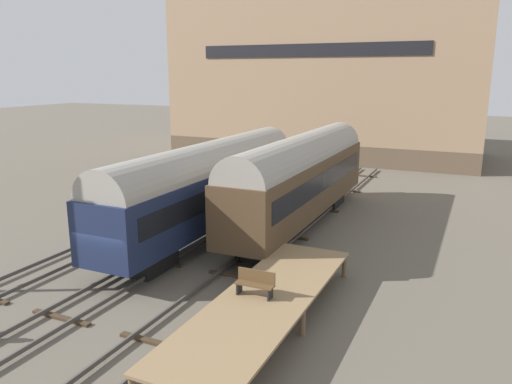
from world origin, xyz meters
The scene contains 9 objects.
ground_plane centered at (0.00, 0.00, 0.00)m, with size 200.00×200.00×0.00m, color #60594C.
track_left centered at (-4.04, 0.00, 0.14)m, with size 2.60×60.00×0.26m.
track_middle centered at (0.00, 0.00, 0.14)m, with size 2.60×60.00×0.26m.
track_right centered at (4.04, 0.00, 0.14)m, with size 2.60×60.00×0.26m.
train_car_navy centered at (0.00, 7.82, 2.91)m, with size 2.91×17.40×5.09m.
train_car_brown centered at (4.04, 11.26, 3.04)m, with size 2.87×16.64×5.31m.
station_platform centered at (6.91, -0.45, 0.99)m, with size 3.10×11.26×1.07m.
bench centered at (6.52, -0.37, 1.56)m, with size 1.40×0.40×0.91m.
warehouse_building centered at (-2.41, 38.14, 9.77)m, with size 31.65×14.00×19.54m.
Camera 1 is at (13.23, -15.04, 8.64)m, focal length 35.00 mm.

